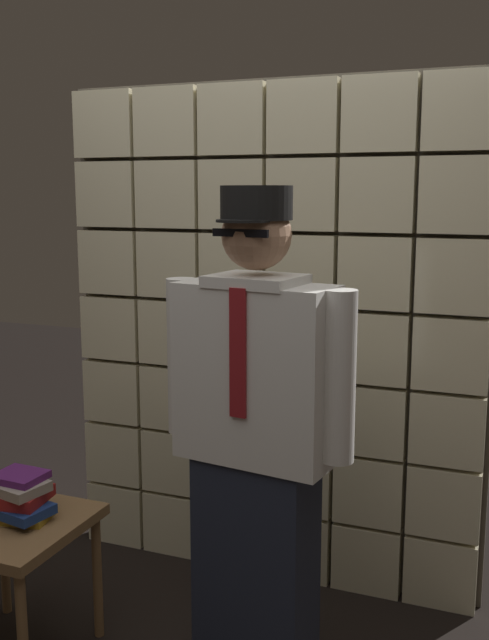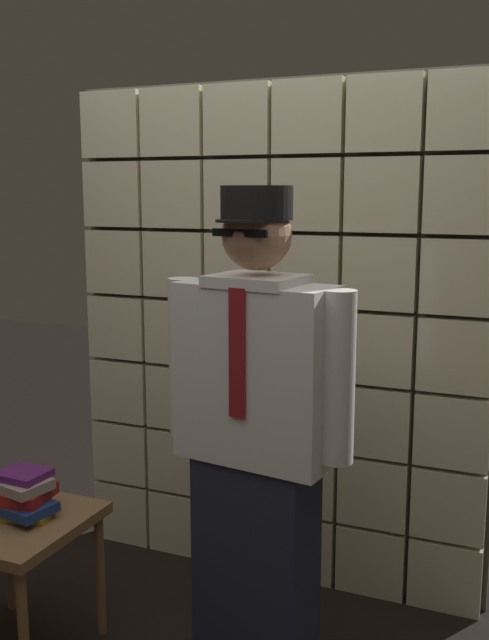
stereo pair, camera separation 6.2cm
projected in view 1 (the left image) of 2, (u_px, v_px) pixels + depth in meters
The scene contains 4 objects.
glass_block_wall at pixel (267, 339), 3.16m from camera, with size 1.86×0.10×2.17m.
standing_person at pixel (256, 438), 2.42m from camera, with size 0.69×0.32×1.71m.
side_table at pixel (9, 539), 2.64m from camera, with size 0.52×0.52×0.53m.
book_stack at pixel (20, 497), 2.63m from camera, with size 0.25×0.22×0.17m.
Camera 1 is at (1.05, -1.65, 1.69)m, focal length 41.30 mm.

